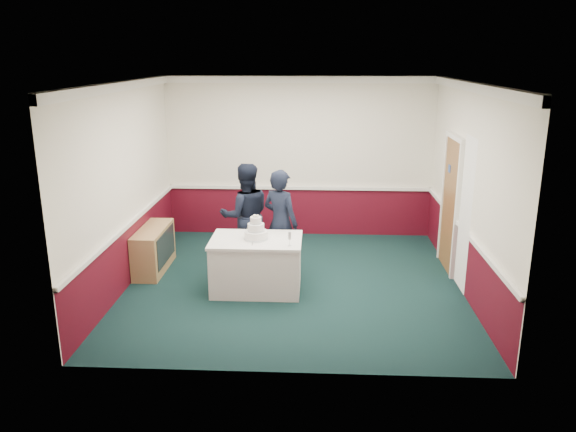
{
  "coord_description": "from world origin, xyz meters",
  "views": [
    {
      "loc": [
        0.31,
        -7.94,
        3.36
      ],
      "look_at": [
        -0.08,
        -0.1,
        1.1
      ],
      "focal_mm": 35.0,
      "sensor_mm": 36.0,
      "label": 1
    }
  ],
  "objects_px": {
    "sideboard": "(154,249)",
    "person_woman": "(280,223)",
    "person_man": "(246,216)",
    "cake_knife": "(253,243)",
    "cake_table": "(257,264)",
    "wedding_cake": "(256,232)",
    "champagne_flute": "(290,236)"
  },
  "relations": [
    {
      "from": "sideboard",
      "to": "person_woman",
      "type": "relative_size",
      "value": 0.71
    },
    {
      "from": "sideboard",
      "to": "person_man",
      "type": "distance_m",
      "value": 1.57
    },
    {
      "from": "champagne_flute",
      "to": "person_man",
      "type": "height_order",
      "value": "person_man"
    },
    {
      "from": "person_man",
      "to": "person_woman",
      "type": "bearing_deg",
      "value": 136.19
    },
    {
      "from": "sideboard",
      "to": "cake_knife",
      "type": "xyz_separation_m",
      "value": [
        1.71,
        -0.91,
        0.44
      ]
    },
    {
      "from": "cake_table",
      "to": "cake_knife",
      "type": "xyz_separation_m",
      "value": [
        -0.03,
        -0.2,
        0.39
      ]
    },
    {
      "from": "person_man",
      "to": "person_woman",
      "type": "xyz_separation_m",
      "value": [
        0.59,
        -0.32,
        -0.01
      ]
    },
    {
      "from": "cake_table",
      "to": "person_man",
      "type": "relative_size",
      "value": 0.77
    },
    {
      "from": "person_woman",
      "to": "wedding_cake",
      "type": "bearing_deg",
      "value": 96.82
    },
    {
      "from": "cake_knife",
      "to": "person_woman",
      "type": "bearing_deg",
      "value": 64.3
    },
    {
      "from": "wedding_cake",
      "to": "cake_knife",
      "type": "relative_size",
      "value": 1.65
    },
    {
      "from": "cake_knife",
      "to": "person_woman",
      "type": "relative_size",
      "value": 0.13
    },
    {
      "from": "champagne_flute",
      "to": "person_man",
      "type": "relative_size",
      "value": 0.12
    },
    {
      "from": "champagne_flute",
      "to": "sideboard",
      "type": "bearing_deg",
      "value": 156.13
    },
    {
      "from": "cake_knife",
      "to": "sideboard",
      "type": "bearing_deg",
      "value": 148.28
    },
    {
      "from": "wedding_cake",
      "to": "cake_knife",
      "type": "distance_m",
      "value": 0.23
    },
    {
      "from": "wedding_cake",
      "to": "person_woman",
      "type": "relative_size",
      "value": 0.22
    },
    {
      "from": "sideboard",
      "to": "champagne_flute",
      "type": "xyz_separation_m",
      "value": [
        2.24,
        -0.99,
        0.58
      ]
    },
    {
      "from": "person_man",
      "to": "cake_knife",
      "type": "bearing_deg",
      "value": 86.35
    },
    {
      "from": "person_woman",
      "to": "person_man",
      "type": "bearing_deg",
      "value": 4.12
    },
    {
      "from": "cake_knife",
      "to": "person_woman",
      "type": "xyz_separation_m",
      "value": [
        0.34,
        0.85,
        0.05
      ]
    },
    {
      "from": "wedding_cake",
      "to": "person_man",
      "type": "distance_m",
      "value": 1.01
    },
    {
      "from": "champagne_flute",
      "to": "person_man",
      "type": "distance_m",
      "value": 1.47
    },
    {
      "from": "cake_table",
      "to": "champagne_flute",
      "type": "xyz_separation_m",
      "value": [
        0.5,
        -0.28,
        0.53
      ]
    },
    {
      "from": "sideboard",
      "to": "cake_knife",
      "type": "distance_m",
      "value": 1.98
    },
    {
      "from": "cake_table",
      "to": "wedding_cake",
      "type": "height_order",
      "value": "wedding_cake"
    },
    {
      "from": "sideboard",
      "to": "person_man",
      "type": "xyz_separation_m",
      "value": [
        1.47,
        0.26,
        0.51
      ]
    },
    {
      "from": "cake_knife",
      "to": "person_woman",
      "type": "distance_m",
      "value": 0.92
    },
    {
      "from": "sideboard",
      "to": "wedding_cake",
      "type": "relative_size",
      "value": 3.3
    },
    {
      "from": "sideboard",
      "to": "cake_knife",
      "type": "relative_size",
      "value": 5.45
    },
    {
      "from": "sideboard",
      "to": "person_woman",
      "type": "distance_m",
      "value": 2.11
    },
    {
      "from": "cake_table",
      "to": "wedding_cake",
      "type": "distance_m",
      "value": 0.5
    }
  ]
}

